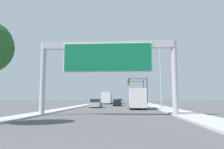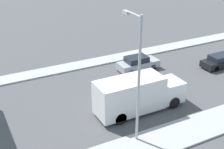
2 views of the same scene
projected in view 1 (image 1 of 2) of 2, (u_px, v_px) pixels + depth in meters
sidewalk_right at (147, 104)px, 62.09m from camera, size 3.00×120.00×0.15m
median_strip_left at (94, 103)px, 63.00m from camera, size 2.00×120.00×0.15m
sign_gantry at (107, 58)px, 21.34m from camera, size 13.43×0.73×7.25m
car_far_center at (131, 101)px, 64.64m from camera, size 1.78×4.54×1.40m
car_far_right at (120, 101)px, 66.31m from camera, size 1.80×4.27×1.38m
car_mid_left at (117, 103)px, 46.39m from camera, size 1.72×4.70×1.38m
car_near_left at (96, 104)px, 38.22m from camera, size 1.79×4.42×1.50m
truck_box_primary at (137, 99)px, 33.49m from camera, size 2.35×7.70×3.04m
truck_box_secondary at (107, 98)px, 61.56m from camera, size 2.47×8.69×3.33m
traffic_light_near_intersection at (141, 86)px, 50.78m from camera, size 4.64×0.32×6.48m
traffic_light_mid_block at (138, 88)px, 60.71m from camera, size 4.65×0.32×6.59m
street_lamp_right at (159, 73)px, 31.62m from camera, size 2.19×0.28×9.12m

